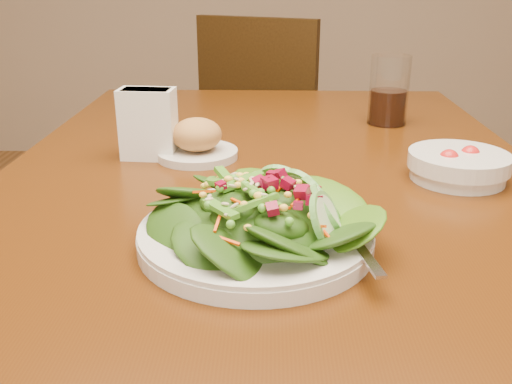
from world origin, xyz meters
TOP-DOWN VIEW (x-y plane):
  - dining_table at (0.00, 0.00)m, footprint 0.90×1.40m
  - chair_far at (-0.00, 1.09)m, footprint 0.56×0.56m
  - salad_plate at (-0.01, -0.23)m, footprint 0.29×0.28m
  - bread_plate at (-0.13, 0.10)m, footprint 0.14×0.14m
  - tomato_bowl at (0.29, 0.00)m, footprint 0.16×0.16m
  - drinking_glass at (0.24, 0.35)m, footprint 0.08×0.08m
  - napkin_holder at (-0.22, 0.10)m, footprint 0.10×0.06m

SIDE VIEW (x-z plane):
  - chair_far at x=0.00m, z-range 0.03..0.95m
  - dining_table at x=0.00m, z-range 0.27..1.02m
  - tomato_bowl at x=0.29m, z-range 0.75..0.80m
  - bread_plate at x=-0.13m, z-range 0.74..0.81m
  - salad_plate at x=-0.01m, z-range 0.74..0.82m
  - drinking_glass at x=0.24m, z-range 0.74..0.88m
  - napkin_holder at x=-0.22m, z-range 0.75..0.88m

